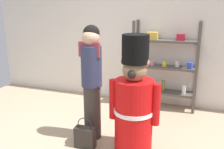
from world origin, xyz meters
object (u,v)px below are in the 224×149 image
at_px(merchandise_shelf, 164,65).
at_px(shopping_bag, 85,137).
at_px(teddy_bear_guard, 134,103).
at_px(person_shopper, 92,78).

height_order(merchandise_shelf, shopping_bag, merchandise_shelf).
bearing_deg(teddy_bear_guard, merchandise_shelf, 85.34).
bearing_deg(teddy_bear_guard, person_shopper, 169.28).
relative_size(teddy_bear_guard, shopping_bag, 3.55).
xyz_separation_m(merchandise_shelf, person_shopper, (-0.78, -1.52, 0.08)).
distance_m(person_shopper, shopping_bag, 0.81).
xyz_separation_m(merchandise_shelf, shopping_bag, (-0.76, -1.82, -0.67)).
height_order(teddy_bear_guard, shopping_bag, teddy_bear_guard).
distance_m(teddy_bear_guard, person_shopper, 0.70).
height_order(merchandise_shelf, person_shopper, person_shopper).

